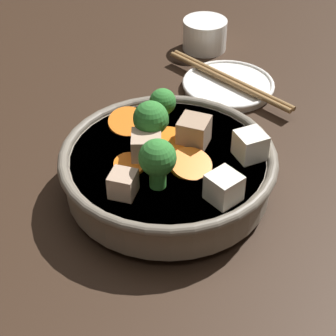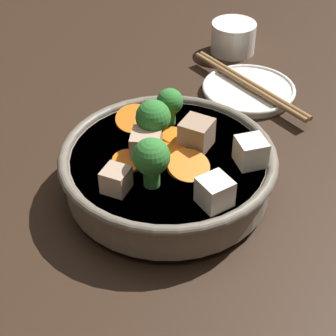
{
  "view_description": "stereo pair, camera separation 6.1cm",
  "coord_description": "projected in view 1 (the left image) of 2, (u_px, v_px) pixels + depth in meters",
  "views": [
    {
      "loc": [
        -0.1,
        -0.46,
        0.42
      ],
      "look_at": [
        0.0,
        0.0,
        0.03
      ],
      "focal_mm": 60.0,
      "sensor_mm": 36.0,
      "label": 1
    },
    {
      "loc": [
        -0.04,
        -0.47,
        0.42
      ],
      "look_at": [
        0.0,
        0.0,
        0.03
      ],
      "focal_mm": 60.0,
      "sensor_mm": 36.0,
      "label": 2
    }
  ],
  "objects": [
    {
      "name": "tea_cup",
      "position": [
        205.0,
        34.0,
        0.89
      ],
      "size": [
        0.07,
        0.07,
        0.05
      ],
      "color": "white",
      "rests_on": "ground_plane"
    },
    {
      "name": "stirfry_bowl",
      "position": [
        168.0,
        166.0,
        0.61
      ],
      "size": [
        0.24,
        0.24,
        0.11
      ],
      "color": "slate",
      "rests_on": "ground_plane"
    },
    {
      "name": "side_saucer",
      "position": [
        228.0,
        85.0,
        0.8
      ],
      "size": [
        0.13,
        0.13,
        0.01
      ],
      "color": "white",
      "rests_on": "ground_plane"
    },
    {
      "name": "ground_plane",
      "position": [
        168.0,
        192.0,
        0.64
      ],
      "size": [
        3.0,
        3.0,
        0.0
      ],
      "primitive_type": "plane",
      "color": "black"
    },
    {
      "name": "chopsticks_pair",
      "position": [
        229.0,
        79.0,
        0.8
      ],
      "size": [
        0.13,
        0.2,
        0.01
      ],
      "color": "olive",
      "rests_on": "side_saucer"
    }
  ]
}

